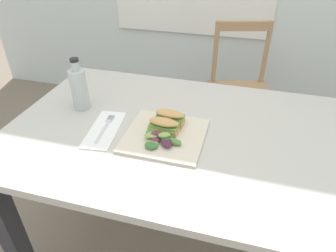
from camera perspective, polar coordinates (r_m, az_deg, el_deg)
dining_table at (r=1.23m, az=2.47°, el=-5.47°), size 1.33×0.86×0.74m
chair_wooden_far at (r=2.12m, az=13.41°, el=6.41°), size 0.50×0.50×0.87m
plate_lunch at (r=1.12m, az=-0.55°, el=-1.74°), size 0.29×0.29×0.01m
sandwich_half_front at (r=1.11m, az=-0.81°, el=0.12°), size 0.11×0.07×0.06m
sandwich_half_back at (r=1.16m, az=0.31°, el=1.69°), size 0.11×0.07×0.06m
salad_mixed_greens at (r=1.08m, az=-1.24°, el=-2.16°), size 0.15×0.14×0.04m
napkin_folded at (r=1.18m, az=-11.77°, el=-0.61°), size 0.13×0.26×0.00m
fork_on_napkin at (r=1.19m, az=-11.51°, el=-0.00°), size 0.04×0.19×0.00m
bottle_cold_brew at (r=1.31m, az=-16.15°, el=6.33°), size 0.07×0.07×0.22m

